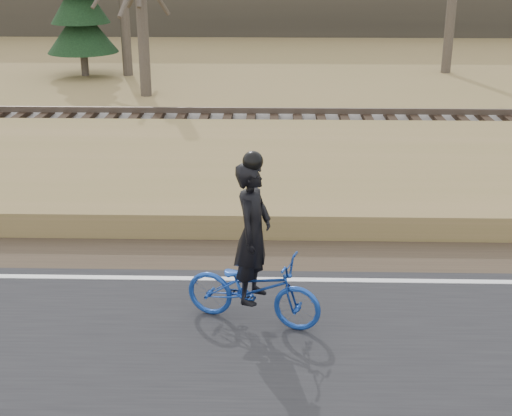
{
  "coord_description": "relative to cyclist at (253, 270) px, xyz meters",
  "views": [
    {
      "loc": [
        -0.61,
        -9.44,
        4.91
      ],
      "look_at": [
        -0.87,
        0.5,
        1.1
      ],
      "focal_mm": 50.0,
      "sensor_mm": 36.0,
      "label": 1
    }
  ],
  "objects": [
    {
      "name": "conifer",
      "position": [
        -6.83,
        18.18,
        1.89
      ],
      "size": [
        2.6,
        2.6,
        5.74
      ],
      "color": "brown",
      "rests_on": "ground"
    },
    {
      "name": "ground",
      "position": [
        0.87,
        1.04,
        -0.83
      ],
      "size": [
        120.0,
        120.0,
        0.0
      ],
      "primitive_type": "plane",
      "color": "olive",
      "rests_on": "ground"
    },
    {
      "name": "ballast",
      "position": [
        0.87,
        9.04,
        -0.6
      ],
      "size": [
        120.0,
        3.0,
        0.45
      ],
      "primitive_type": "cube",
      "color": "slate",
      "rests_on": "ground"
    },
    {
      "name": "edge_line",
      "position": [
        0.87,
        1.24,
        -0.76
      ],
      "size": [
        120.0,
        0.12,
        0.01
      ],
      "primitive_type": "cube",
      "color": "silver",
      "rests_on": "road"
    },
    {
      "name": "road",
      "position": [
        0.87,
        -1.46,
        -0.8
      ],
      "size": [
        120.0,
        6.0,
        0.06
      ],
      "primitive_type": "cube",
      "color": "black",
      "rests_on": "ground"
    },
    {
      "name": "embankment",
      "position": [
        0.87,
        5.24,
        -0.61
      ],
      "size": [
        120.0,
        5.0,
        0.44
      ],
      "primitive_type": "cube",
      "color": "olive",
      "rests_on": "ground"
    },
    {
      "name": "shoulder",
      "position": [
        0.87,
        2.24,
        -0.81
      ],
      "size": [
        120.0,
        1.6,
        0.04
      ],
      "primitive_type": "cube",
      "color": "#473A2B",
      "rests_on": "ground"
    },
    {
      "name": "railroad",
      "position": [
        0.87,
        9.04,
        -0.3
      ],
      "size": [
        120.0,
        2.4,
        0.29
      ],
      "color": "black",
      "rests_on": "ballast"
    },
    {
      "name": "cyclist",
      "position": [
        0.0,
        0.0,
        0.0
      ],
      "size": [
        1.97,
        1.19,
        2.38
      ],
      "rotation": [
        0.0,
        0.0,
        1.26
      ],
      "color": "navy",
      "rests_on": "road"
    }
  ]
}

